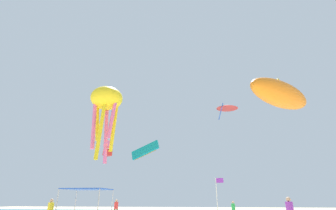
{
  "coord_description": "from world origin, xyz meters",
  "views": [
    {
      "loc": [
        2.84,
        -14.62,
        1.63
      ],
      "look_at": [
        -0.6,
        6.91,
        10.2
      ],
      "focal_mm": 26.04,
      "sensor_mm": 36.0,
      "label": 1
    }
  ],
  "objects": [
    {
      "name": "person_leftmost",
      "position": [
        5.19,
        13.09,
        0.93
      ],
      "size": [
        0.39,
        0.37,
        1.58
      ],
      "rotation": [
        0.0,
        0.0,
        0.5
      ],
      "color": "slate",
      "rests_on": "ground"
    },
    {
      "name": "kite_delta_red",
      "position": [
        5.96,
        17.73,
        13.75
      ],
      "size": [
        4.15,
        4.15,
        2.34
      ],
      "rotation": [
        0.0,
        0.0,
        0.72
      ],
      "color": "red"
    },
    {
      "name": "kite_parafoil_teal",
      "position": [
        -7.0,
        23.56,
        9.19
      ],
      "size": [
        4.92,
        1.8,
        3.08
      ],
      "rotation": [
        0.0,
        0.0,
        2.93
      ],
      "color": "teal"
    },
    {
      "name": "kite_octopus_yellow",
      "position": [
        -6.47,
        5.91,
        10.49
      ],
      "size": [
        3.96,
        3.96,
        7.17
      ],
      "rotation": [
        0.0,
        0.0,
        2.75
      ],
      "color": "yellow"
    },
    {
      "name": "person_rightmost",
      "position": [
        -8.87,
        3.36,
        1.03
      ],
      "size": [
        0.42,
        0.47,
        1.76
      ],
      "rotation": [
        0.0,
        0.0,
        4.54
      ],
      "color": "black",
      "rests_on": "ground"
    },
    {
      "name": "kite_box_pink",
      "position": [
        -9.8,
        15.14,
        7.92
      ],
      "size": [
        1.27,
        1.28,
        1.92
      ],
      "rotation": [
        0.0,
        0.0,
        2.48
      ],
      "color": "pink"
    },
    {
      "name": "person_near_tent",
      "position": [
        7.67,
        2.58,
        1.08
      ],
      "size": [
        0.45,
        0.44,
        1.84
      ],
      "rotation": [
        0.0,
        0.0,
        0.49
      ],
      "color": "black",
      "rests_on": "ground"
    },
    {
      "name": "kite_inflatable_orange",
      "position": [
        9.86,
        7.37,
        10.82
      ],
      "size": [
        7.71,
        7.53,
        3.1
      ],
      "rotation": [
        0.0,
        0.0,
        0.76
      ],
      "color": "orange"
    },
    {
      "name": "banner_flag",
      "position": [
        3.47,
        5.38,
        1.99
      ],
      "size": [
        0.61,
        0.06,
        3.25
      ],
      "color": "silver",
      "rests_on": "ground"
    },
    {
      "name": "person_central",
      "position": [
        -6.95,
        11.98,
        1.03
      ],
      "size": [
        0.46,
        0.42,
        1.76
      ],
      "rotation": [
        0.0,
        0.0,
        6.08
      ],
      "color": "brown",
      "rests_on": "ground"
    },
    {
      "name": "canopy_tent",
      "position": [
        -6.83,
        4.81,
        2.39
      ],
      "size": [
        3.36,
        2.8,
        2.52
      ],
      "color": "#B2B2B7",
      "rests_on": "ground"
    }
  ]
}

